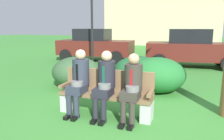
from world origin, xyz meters
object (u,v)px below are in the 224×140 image
seated_man_middle (105,81)px  parked_car_far (191,48)px  seated_man_left (79,79)px  street_lamp (92,12)px  shrub_near_bench (157,75)px  parked_car_near (95,45)px  seated_man_right (132,84)px  shrub_mid_lawn (138,71)px  park_bench (106,94)px  shrub_far_lawn (76,72)px

seated_man_middle → parked_car_far: (1.56, 6.43, 0.11)m
seated_man_left → street_lamp: (-2.06, 5.12, 1.68)m
shrub_near_bench → parked_car_near: size_ratio=0.38×
seated_man_left → seated_man_right: bearing=-0.2°
seated_man_right → parked_car_near: bearing=119.3°
shrub_mid_lawn → park_bench: bearing=-93.4°
seated_man_middle → shrub_near_bench: bearing=70.8°
parked_car_near → park_bench: bearing=-64.1°
shrub_mid_lawn → street_lamp: bearing=135.2°
seated_man_middle → park_bench: bearing=101.6°
seated_man_right → shrub_mid_lawn: bearing=100.2°
parked_car_near → parked_car_far: 4.79m
park_bench → seated_man_right: (0.57, -0.13, 0.29)m
seated_man_right → parked_car_far: parked_car_far is taller
park_bench → shrub_mid_lawn: (0.13, 2.27, 0.04)m
shrub_far_lawn → seated_man_middle: bearing=-47.5°
seated_man_middle → shrub_mid_lawn: seated_man_middle is taller
shrub_near_bench → shrub_far_lawn: 2.34m
shrub_far_lawn → parked_car_near: parked_car_near is taller
park_bench → shrub_mid_lawn: 2.27m
park_bench → parked_car_near: (-3.19, 6.57, 0.42)m
shrub_far_lawn → street_lamp: size_ratio=0.36×
parked_car_far → seated_man_right: bearing=-99.0°
seated_man_right → shrub_near_bench: seated_man_right is taller
seated_man_left → park_bench: bearing=13.6°
seated_man_middle → shrub_mid_lawn: size_ratio=0.89×
park_bench → parked_car_near: size_ratio=0.48×
seated_man_right → shrub_far_lawn: bearing=140.7°
seated_man_right → shrub_far_lawn: 2.78m
shrub_far_lawn → shrub_mid_lawn: bearing=20.7°
park_bench → shrub_mid_lawn: size_ratio=1.29×
seated_man_right → seated_man_middle: bearing=179.6°
shrub_mid_lawn → parked_car_far: parked_car_far is taller
parked_car_near → street_lamp: bearing=-69.5°
park_bench → parked_car_far: bearing=75.8°
seated_man_left → shrub_near_bench: bearing=58.0°
parked_car_near → shrub_mid_lawn: bearing=-52.3°
seated_man_right → street_lamp: 6.26m
seated_man_middle → street_lamp: size_ratio=0.33×
seated_man_right → parked_car_near: size_ratio=0.32×
street_lamp → shrub_far_lawn: bearing=-73.1°
seated_man_middle → parked_car_near: 7.43m
park_bench → seated_man_middle: seated_man_middle is taller
shrub_mid_lawn → street_lamp: 4.33m
seated_man_middle → parked_car_far: bearing=76.3°
park_bench → shrub_near_bench: 2.05m
parked_car_far → shrub_near_bench: bearing=-101.0°
shrub_near_bench → shrub_mid_lawn: 0.70m
seated_man_left → street_lamp: size_ratio=0.33×
seated_man_middle → seated_man_right: bearing=-0.4°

